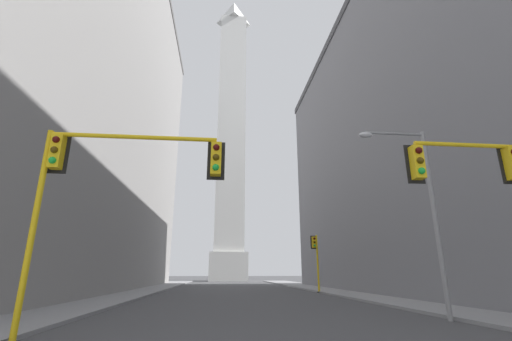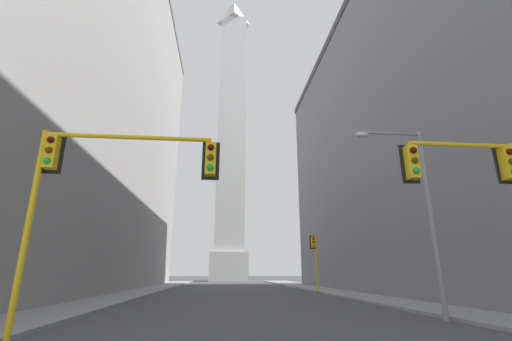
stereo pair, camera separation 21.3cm
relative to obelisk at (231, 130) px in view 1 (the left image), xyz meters
name	(u,v)px [view 1 (the left image)]	position (x,y,z in m)	size (l,w,h in m)	color
sidewalk_left	(117,296)	(-10.21, -51.73, -37.40)	(5.00, 97.00, 0.15)	gray
sidewalk_right	(358,294)	(10.21, -51.73, -37.40)	(5.00, 97.00, 0.15)	gray
building_left	(47,87)	(-22.13, -45.72, -15.41)	(22.23, 60.27, 44.12)	gray
building_right	(482,136)	(24.51, -52.37, -22.10)	(27.03, 52.25, 30.74)	slate
obelisk	(231,130)	(0.00, 0.00, 0.00)	(8.70, 8.70, 78.08)	silver
traffic_light_near_left	(106,176)	(-5.58, -71.72, -32.69)	(5.76, 0.50, 6.24)	yellow
traffic_light_mid_right	(316,254)	(7.60, -48.08, -33.82)	(0.80, 0.53, 5.53)	yellow
traffic_light_near_right	(489,185)	(6.64, -72.54, -32.89)	(4.11, 0.50, 6.07)	yellow
street_lamp	(421,197)	(6.91, -68.34, -32.37)	(3.24, 0.36, 8.27)	gray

